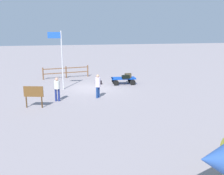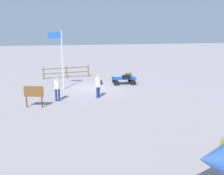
# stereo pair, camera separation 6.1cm
# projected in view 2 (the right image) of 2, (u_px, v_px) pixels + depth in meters

# --- Properties ---
(ground_plane) EXTENTS (120.00, 120.00, 0.00)m
(ground_plane) POSITION_uv_depth(u_px,v_px,m) (92.00, 88.00, 20.62)
(ground_plane) COLOR gray
(luggage_cart) EXTENTS (2.18, 1.30, 0.58)m
(luggage_cart) POSITION_uv_depth(u_px,v_px,m) (124.00, 79.00, 21.92)
(luggage_cart) COLOR #0F41B6
(luggage_cart) RESTS_ON ground
(suitcase_dark) EXTENTS (0.65, 0.40, 0.29)m
(suitcase_dark) POSITION_uv_depth(u_px,v_px,m) (126.00, 77.00, 21.47)
(suitcase_dark) COLOR black
(suitcase_dark) RESTS_ON luggage_cart
(suitcase_tan) EXTENTS (0.51, 0.42, 0.29)m
(suitcase_tan) POSITION_uv_depth(u_px,v_px,m) (129.00, 76.00, 21.88)
(suitcase_tan) COLOR #473A25
(suitcase_tan) RESTS_ON luggage_cart
(suitcase_maroon) EXTENTS (0.56, 0.36, 0.30)m
(suitcase_maroon) POSITION_uv_depth(u_px,v_px,m) (128.00, 75.00, 22.28)
(suitcase_maroon) COLOR #3C3018
(suitcase_maroon) RESTS_ON luggage_cart
(suitcase_grey) EXTENTS (0.55, 0.40, 0.32)m
(suitcase_grey) POSITION_uv_depth(u_px,v_px,m) (99.00, 82.00, 21.98)
(suitcase_grey) COLOR black
(suitcase_grey) RESTS_ON ground
(worker_lead) EXTENTS (0.53, 0.53, 1.67)m
(worker_lead) POSITION_uv_depth(u_px,v_px,m) (98.00, 84.00, 17.41)
(worker_lead) COLOR navy
(worker_lead) RESTS_ON ground
(worker_trailing) EXTENTS (0.46, 0.46, 1.62)m
(worker_trailing) POSITION_uv_depth(u_px,v_px,m) (57.00, 87.00, 16.61)
(worker_trailing) COLOR navy
(worker_trailing) RESTS_ON ground
(flagpole) EXTENTS (1.07, 0.12, 4.62)m
(flagpole) POSITION_uv_depth(u_px,v_px,m) (61.00, 55.00, 19.54)
(flagpole) COLOR silver
(flagpole) RESTS_ON ground
(signboard) EXTENTS (1.18, 0.40, 1.35)m
(signboard) POSITION_uv_depth(u_px,v_px,m) (34.00, 93.00, 15.22)
(signboard) COLOR #4C3319
(signboard) RESTS_ON ground
(wooden_fence) EXTENTS (4.54, 0.79, 1.16)m
(wooden_fence) POSITION_uv_depth(u_px,v_px,m) (67.00, 71.00, 24.76)
(wooden_fence) COLOR brown
(wooden_fence) RESTS_ON ground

